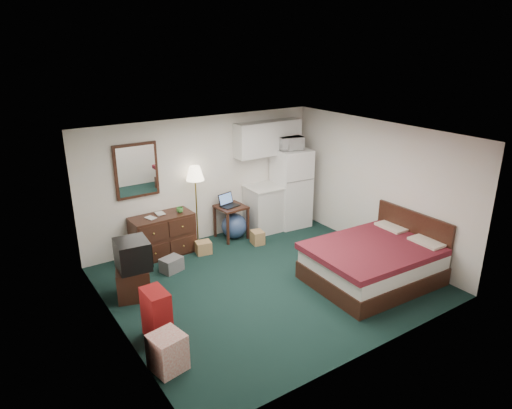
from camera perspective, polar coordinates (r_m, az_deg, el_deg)
floor at (r=7.85m, az=1.47°, el=-9.62°), size 5.00×4.50×0.01m
ceiling at (r=6.97m, az=1.66°, el=8.59°), size 5.00×4.50×0.01m
walls at (r=7.32m, az=1.56°, el=-1.06°), size 5.01×4.51×2.50m
mirror at (r=8.51m, az=-14.73°, el=4.12°), size 0.80×0.06×1.00m
upper_cabinets at (r=9.56m, az=1.51°, el=8.30°), size 1.50×0.35×0.70m
headboard at (r=8.58m, az=18.91°, el=-4.00°), size 0.06×1.56×1.00m
dresser at (r=8.80m, az=-11.58°, el=-3.76°), size 1.18×0.56×0.79m
floor_lamp at (r=9.00m, az=-7.45°, el=-0.19°), size 0.38×0.38×1.61m
desk at (r=9.38m, az=-3.11°, el=-2.19°), size 0.57×0.57×0.69m
exercise_ball at (r=9.41m, az=-2.74°, el=-2.68°), size 0.55×0.55×0.52m
kitchen_counter at (r=9.77m, az=1.44°, el=-0.45°), size 0.89×0.69×0.95m
fridge at (r=9.92m, az=4.41°, el=2.11°), size 0.76×0.76×1.70m
bed at (r=7.97m, az=14.35°, el=-7.17°), size 2.09×1.67×0.65m
tv_stand at (r=7.58m, az=-15.09°, el=-9.32°), size 0.64×0.67×0.50m
suitcase at (r=6.48m, az=-12.32°, el=-13.30°), size 0.29×0.46×0.73m
retail_box at (r=6.00m, az=-10.99°, el=-17.65°), size 0.45×0.45×0.49m
file_bin at (r=8.26m, az=-10.51°, el=-7.38°), size 0.43×0.37×0.25m
cardboard_box_a at (r=8.83m, az=-6.60°, el=-5.35°), size 0.32×0.29×0.24m
cardboard_box_b at (r=9.17m, az=0.17°, el=-4.13°), size 0.27×0.30×0.27m
laptop at (r=9.19m, az=-3.28°, el=0.48°), size 0.42×0.36×0.25m
crt_tv at (r=7.36m, az=-15.19°, el=-6.05°), size 0.55×0.59×0.46m
microwave at (r=9.63m, az=4.32°, el=7.84°), size 0.55×0.37×0.34m
book_a at (r=8.49m, az=-13.48°, el=-1.19°), size 0.15×0.06×0.20m
book_b at (r=8.68m, az=-12.45°, el=-0.61°), size 0.16×0.03×0.21m
mug at (r=8.72m, az=-9.51°, el=-0.60°), size 0.14×0.11×0.13m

